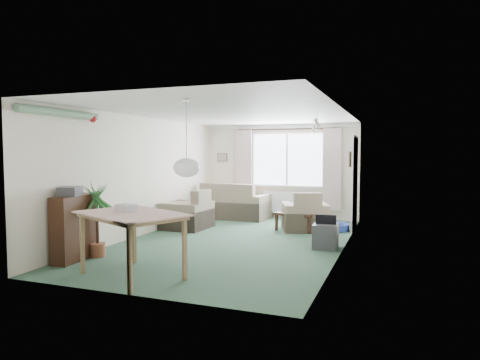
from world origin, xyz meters
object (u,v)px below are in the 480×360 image
(sofa, at_px, (233,200))
(armchair_left, at_px, (187,209))
(houseplant, at_px, (97,220))
(armchair_corner, at_px, (305,211))
(dining_table, at_px, (132,246))
(bookshelf, at_px, (75,228))
(tv_cube, at_px, (326,236))
(pet_bed, at_px, (333,227))
(coffee_table, at_px, (296,222))

(sofa, distance_m, armchair_left, 1.84)
(sofa, relative_size, houseplant, 1.51)
(armchair_corner, height_order, dining_table, dining_table)
(armchair_left, distance_m, houseplant, 2.82)
(houseplant, height_order, dining_table, houseplant)
(armchair_left, bearing_deg, bookshelf, -4.26)
(sofa, relative_size, tv_cube, 3.87)
(bookshelf, relative_size, houseplant, 0.85)
(sofa, height_order, bookshelf, bookshelf)
(pet_bed, bearing_deg, armchair_corner, -158.84)
(houseplant, distance_m, tv_cube, 3.88)
(armchair_left, bearing_deg, pet_bed, 108.98)
(houseplant, bearing_deg, coffee_table, 53.61)
(pet_bed, bearing_deg, dining_table, -114.54)
(sofa, bearing_deg, houseplant, 86.26)
(coffee_table, distance_m, dining_table, 4.33)
(houseplant, bearing_deg, armchair_left, 86.95)
(armchair_left, bearing_deg, coffee_table, 105.58)
(sofa, relative_size, pet_bed, 2.68)
(armchair_corner, bearing_deg, dining_table, 50.55)
(armchair_corner, relative_size, dining_table, 0.69)
(armchair_left, xyz_separation_m, houseplant, (-0.15, -2.81, 0.17))
(tv_cube, bearing_deg, coffee_table, 117.48)
(armchair_corner, bearing_deg, sofa, -47.64)
(houseplant, distance_m, dining_table, 1.40)
(armchair_corner, xyz_separation_m, coffee_table, (-0.15, -0.15, -0.23))
(bookshelf, xyz_separation_m, pet_bed, (3.41, 4.05, -0.44))
(armchair_corner, relative_size, pet_bed, 1.40)
(sofa, bearing_deg, pet_bed, 165.34)
(coffee_table, xyz_separation_m, bookshelf, (-2.68, -3.68, 0.32))
(sofa, xyz_separation_m, houseplant, (-0.55, -4.60, 0.15))
(coffee_table, bearing_deg, sofa, 147.67)
(dining_table, height_order, pet_bed, dining_table)
(sofa, distance_m, coffee_table, 2.31)
(armchair_left, distance_m, bookshelf, 3.13)
(coffee_table, relative_size, dining_table, 0.63)
(armchair_corner, relative_size, tv_cube, 2.02)
(houseplant, relative_size, pet_bed, 1.77)
(bookshelf, relative_size, dining_table, 0.75)
(armchair_corner, height_order, armchair_left, armchair_left)
(bookshelf, xyz_separation_m, houseplant, (0.19, 0.30, 0.09))
(armchair_left, bearing_deg, tv_cube, 76.37)
(tv_cube, bearing_deg, armchair_left, 161.35)
(armchair_corner, bearing_deg, coffee_table, 23.66)
(armchair_left, height_order, coffee_table, armchair_left)
(dining_table, bearing_deg, armchair_corner, 70.96)
(coffee_table, relative_size, tv_cube, 1.84)
(tv_cube, relative_size, pet_bed, 0.69)
(sofa, xyz_separation_m, tv_cube, (2.80, -2.69, -0.24))
(bookshelf, height_order, dining_table, bookshelf)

